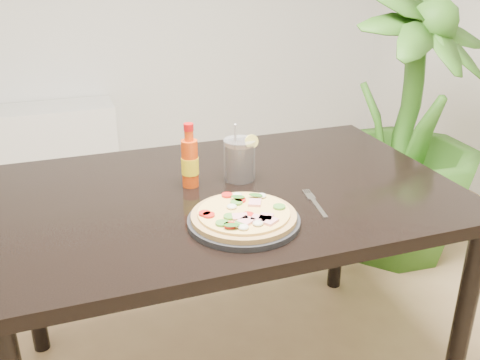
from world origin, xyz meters
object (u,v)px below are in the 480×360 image
object	(u,v)px
dining_table	(227,213)
media_console	(5,148)
cola_cup	(240,160)
houseplant	(406,124)
plate	(244,221)
pizza	(244,215)
fork	(314,202)
hot_sauce_bottle	(190,162)

from	to	relation	value
dining_table	media_console	xyz separation A→B (m)	(-0.81, 2.13, -0.42)
cola_cup	houseplant	xyz separation A→B (m)	(1.03, 0.54, -0.15)
plate	media_console	distance (m)	2.54
pizza	fork	bearing A→B (deg)	12.35
plate	houseplant	size ratio (longest dim) A/B	0.23
dining_table	hot_sauce_bottle	distance (m)	0.20
pizza	media_console	size ratio (longest dim) A/B	0.20
dining_table	plate	world-z (taller)	plate
pizza	houseplant	distance (m)	1.40
fork	media_console	world-z (taller)	fork
cola_cup	fork	bearing A→B (deg)	-59.02
plate	houseplant	distance (m)	1.40
pizza	fork	world-z (taller)	pizza
houseplant	cola_cup	bearing A→B (deg)	-152.33
fork	media_console	size ratio (longest dim) A/B	0.13
houseplant	fork	bearing A→B (deg)	-138.46
pizza	plate	bearing A→B (deg)	77.56
dining_table	plate	size ratio (longest dim) A/B	4.60
plate	cola_cup	xyz separation A→B (m)	(0.09, 0.29, 0.06)
cola_cup	houseplant	distance (m)	1.17
pizza	media_console	world-z (taller)	pizza
dining_table	plate	distance (m)	0.25
houseplant	media_console	world-z (taller)	houseplant
plate	fork	size ratio (longest dim) A/B	1.61
fork	plate	bearing A→B (deg)	-159.40
houseplant	hot_sauce_bottle	bearing A→B (deg)	-155.59
hot_sauce_bottle	houseplant	bearing A→B (deg)	24.41
dining_table	hot_sauce_bottle	size ratio (longest dim) A/B	6.91
hot_sauce_bottle	media_console	world-z (taller)	hot_sauce_bottle
plate	pizza	world-z (taller)	pizza
pizza	cola_cup	bearing A→B (deg)	72.75
dining_table	pizza	bearing A→B (deg)	-96.96
dining_table	hot_sauce_bottle	world-z (taller)	hot_sauce_bottle
pizza	hot_sauce_bottle	distance (m)	0.31
plate	media_console	world-z (taller)	plate
media_console	houseplant	bearing A→B (deg)	-38.59
fork	pizza	bearing A→B (deg)	-159.16
pizza	media_console	xyz separation A→B (m)	(-0.79, 2.36, -0.53)
fork	media_console	bearing A→B (deg)	122.42
hot_sauce_bottle	fork	distance (m)	0.40
pizza	hot_sauce_bottle	world-z (taller)	hot_sauce_bottle
media_console	cola_cup	bearing A→B (deg)	-66.96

